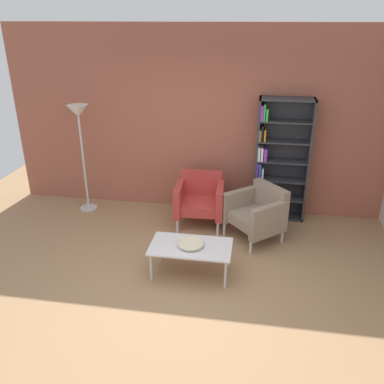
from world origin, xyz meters
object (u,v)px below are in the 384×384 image
object	(u,v)px
armchair_spare_guest	(200,198)
decorative_bowl	(191,243)
bookshelf_tall	(277,162)
coffee_table_low	(191,248)
floor_lamp_torchiere	(79,124)
armchair_by_bookshelf	(258,212)

from	to	relation	value
armchair_spare_guest	decorative_bowl	bearing A→B (deg)	-89.08
armchair_spare_guest	bookshelf_tall	bearing A→B (deg)	18.20
coffee_table_low	decorative_bowl	world-z (taller)	decorative_bowl
coffee_table_low	floor_lamp_torchiere	world-z (taller)	floor_lamp_torchiere
decorative_bowl	floor_lamp_torchiere	bearing A→B (deg)	142.12
armchair_by_bookshelf	armchair_spare_guest	bearing A→B (deg)	-151.93
armchair_by_bookshelf	floor_lamp_torchiere	size ratio (longest dim) A/B	0.55
bookshelf_tall	coffee_table_low	bearing A→B (deg)	-120.20
coffee_table_low	armchair_by_bookshelf	size ratio (longest dim) A/B	1.05
armchair_spare_guest	armchair_by_bookshelf	bearing A→B (deg)	-23.12
armchair_by_bookshelf	floor_lamp_torchiere	distance (m)	3.03
bookshelf_tall	armchair_spare_guest	xyz separation A→B (m)	(-1.13, -0.43, -0.50)
bookshelf_tall	decorative_bowl	distance (m)	2.13
decorative_bowl	floor_lamp_torchiere	xyz separation A→B (m)	(-2.00, 1.56, 1.01)
decorative_bowl	coffee_table_low	bearing A→B (deg)	0.00
floor_lamp_torchiere	armchair_spare_guest	bearing A→B (deg)	-5.80
bookshelf_tall	floor_lamp_torchiere	world-z (taller)	bookshelf_tall
bookshelf_tall	armchair_by_bookshelf	distance (m)	0.94
coffee_table_low	decorative_bowl	distance (m)	0.07
bookshelf_tall	armchair_by_bookshelf	xyz separation A→B (m)	(-0.25, -0.76, -0.50)
coffee_table_low	decorative_bowl	bearing A→B (deg)	0.00
coffee_table_low	armchair_by_bookshelf	bearing A→B (deg)	52.50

